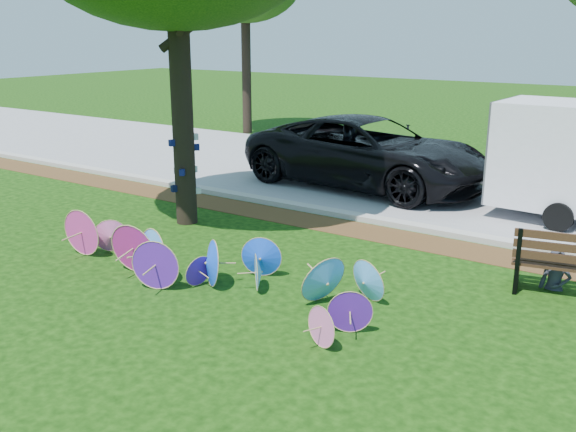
# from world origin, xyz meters

# --- Properties ---
(ground) EXTENTS (90.00, 90.00, 0.00)m
(ground) POSITION_xyz_m (0.00, 0.00, 0.00)
(ground) COLOR black
(ground) RESTS_ON ground
(mulch_strip) EXTENTS (90.00, 1.00, 0.01)m
(mulch_strip) POSITION_xyz_m (0.00, 4.50, 0.01)
(mulch_strip) COLOR #472D16
(mulch_strip) RESTS_ON ground
(curb) EXTENTS (90.00, 0.30, 0.12)m
(curb) POSITION_xyz_m (0.00, 5.20, 0.06)
(curb) COLOR #B7B5AD
(curb) RESTS_ON ground
(street) EXTENTS (90.00, 8.00, 0.01)m
(street) POSITION_xyz_m (0.00, 9.35, 0.01)
(street) COLOR gray
(street) RESTS_ON ground
(parasol_pile) EXTENTS (6.27, 1.95, 0.89)m
(parasol_pile) POSITION_xyz_m (-0.28, 0.52, 0.39)
(parasol_pile) COLOR #BB2084
(parasol_pile) RESTS_ON ground
(black_van) EXTENTS (6.71, 3.49, 1.80)m
(black_van) POSITION_xyz_m (-1.07, 8.07, 0.90)
(black_van) COLOR black
(black_van) RESTS_ON ground
(person_left) EXTENTS (0.51, 0.36, 1.32)m
(person_left) POSITION_xyz_m (4.61, 3.47, 0.66)
(person_left) COLOR #323444
(person_left) RESTS_ON ground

